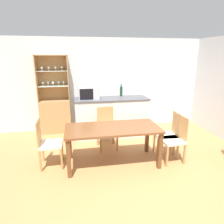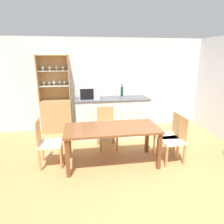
{
  "view_description": "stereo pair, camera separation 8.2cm",
  "coord_description": "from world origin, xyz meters",
  "px_view_note": "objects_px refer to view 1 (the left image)",
  "views": [
    {
      "loc": [
        -1.08,
        -3.05,
        2.07
      ],
      "look_at": [
        -0.31,
        1.18,
        0.85
      ],
      "focal_mm": 32.0,
      "sensor_mm": 36.0,
      "label": 1
    },
    {
      "loc": [
        -1.0,
        -3.06,
        2.07
      ],
      "look_at": [
        -0.31,
        1.18,
        0.85
      ],
      "focal_mm": 32.0,
      "sensor_mm": 36.0,
      "label": 2
    }
  ],
  "objects_px": {
    "dining_chair_side_right_far": "(169,135)",
    "wine_bottle": "(121,91)",
    "display_cabinet": "(55,111)",
    "dining_chair_head_far": "(107,128)",
    "dining_table": "(113,132)",
    "dining_chair_side_right_near": "(174,139)",
    "microwave": "(89,93)",
    "dining_chair_side_left_far": "(48,143)"
  },
  "relations": [
    {
      "from": "dining_chair_side_right_far",
      "to": "wine_bottle",
      "type": "bearing_deg",
      "value": 27.97
    },
    {
      "from": "display_cabinet",
      "to": "wine_bottle",
      "type": "relative_size",
      "value": 6.44
    },
    {
      "from": "dining_chair_head_far",
      "to": "wine_bottle",
      "type": "bearing_deg",
      "value": -123.94
    },
    {
      "from": "display_cabinet",
      "to": "dining_table",
      "type": "xyz_separation_m",
      "value": [
        1.24,
        -1.96,
        0.05
      ]
    },
    {
      "from": "dining_chair_side_right_near",
      "to": "microwave",
      "type": "height_order",
      "value": "microwave"
    },
    {
      "from": "dining_chair_head_far",
      "to": "display_cabinet",
      "type": "bearing_deg",
      "value": -48.33
    },
    {
      "from": "dining_chair_side_right_far",
      "to": "wine_bottle",
      "type": "xyz_separation_m",
      "value": [
        -0.68,
        1.55,
        0.68
      ]
    },
    {
      "from": "dining_chair_side_right_near",
      "to": "dining_chair_side_left_far",
      "type": "xyz_separation_m",
      "value": [
        -2.44,
        0.24,
        0.0
      ]
    },
    {
      "from": "display_cabinet",
      "to": "dining_chair_side_right_near",
      "type": "relative_size",
      "value": 2.23
    },
    {
      "from": "dining_chair_side_right_near",
      "to": "wine_bottle",
      "type": "xyz_separation_m",
      "value": [
        -0.68,
        1.79,
        0.68
      ]
    },
    {
      "from": "dining_table",
      "to": "microwave",
      "type": "distance_m",
      "value": 1.56
    },
    {
      "from": "wine_bottle",
      "to": "microwave",
      "type": "bearing_deg",
      "value": -165.47
    },
    {
      "from": "dining_chair_side_left_far",
      "to": "microwave",
      "type": "distance_m",
      "value": 1.73
    },
    {
      "from": "dining_table",
      "to": "dining_chair_side_right_far",
      "type": "height_order",
      "value": "dining_chair_side_right_far"
    },
    {
      "from": "dining_chair_side_right_far",
      "to": "dining_chair_side_left_far",
      "type": "bearing_deg",
      "value": 94.14
    },
    {
      "from": "dining_chair_side_left_far",
      "to": "dining_chair_head_far",
      "type": "bearing_deg",
      "value": 115.66
    },
    {
      "from": "microwave",
      "to": "display_cabinet",
      "type": "bearing_deg",
      "value": 149.86
    },
    {
      "from": "dining_chair_head_far",
      "to": "dining_chair_side_left_far",
      "type": "bearing_deg",
      "value": 23.16
    },
    {
      "from": "dining_chair_side_right_far",
      "to": "display_cabinet",
      "type": "bearing_deg",
      "value": 57.39
    },
    {
      "from": "dining_table",
      "to": "microwave",
      "type": "relative_size",
      "value": 3.53
    },
    {
      "from": "dining_chair_side_right_far",
      "to": "microwave",
      "type": "height_order",
      "value": "microwave"
    },
    {
      "from": "display_cabinet",
      "to": "microwave",
      "type": "xyz_separation_m",
      "value": [
        0.9,
        -0.52,
        0.56
      ]
    },
    {
      "from": "dining_chair_side_right_far",
      "to": "microwave",
      "type": "relative_size",
      "value": 1.85
    },
    {
      "from": "wine_bottle",
      "to": "dining_chair_side_right_far",
      "type": "bearing_deg",
      "value": -66.23
    },
    {
      "from": "microwave",
      "to": "dining_chair_side_left_far",
      "type": "bearing_deg",
      "value": -123.88
    },
    {
      "from": "display_cabinet",
      "to": "dining_chair_side_left_far",
      "type": "distance_m",
      "value": 1.85
    },
    {
      "from": "dining_table",
      "to": "wine_bottle",
      "type": "bearing_deg",
      "value": 72.02
    },
    {
      "from": "dining_chair_side_right_near",
      "to": "microwave",
      "type": "bearing_deg",
      "value": 40.92
    },
    {
      "from": "dining_chair_side_right_near",
      "to": "dining_chair_side_right_far",
      "type": "relative_size",
      "value": 1.0
    },
    {
      "from": "dining_table",
      "to": "dining_chair_side_right_far",
      "type": "bearing_deg",
      "value": 5.57
    },
    {
      "from": "dining_chair_head_far",
      "to": "dining_chair_side_right_near",
      "type": "bearing_deg",
      "value": 141.45
    },
    {
      "from": "display_cabinet",
      "to": "dining_chair_side_right_near",
      "type": "xyz_separation_m",
      "value": [
        2.46,
        -2.08,
        -0.15
      ]
    },
    {
      "from": "dining_chair_side_right_far",
      "to": "microwave",
      "type": "xyz_separation_m",
      "value": [
        -1.56,
        1.32,
        0.7
      ]
    },
    {
      "from": "dining_chair_side_right_near",
      "to": "dining_chair_head_far",
      "type": "xyz_separation_m",
      "value": [
        -1.23,
        0.86,
        0.0
      ]
    },
    {
      "from": "dining_table",
      "to": "dining_chair_head_far",
      "type": "xyz_separation_m",
      "value": [
        -0.0,
        0.74,
        -0.19
      ]
    },
    {
      "from": "dining_table",
      "to": "wine_bottle",
      "type": "relative_size",
      "value": 5.51
    },
    {
      "from": "dining_chair_side_right_near",
      "to": "dining_chair_side_right_far",
      "type": "distance_m",
      "value": 0.24
    },
    {
      "from": "microwave",
      "to": "wine_bottle",
      "type": "distance_m",
      "value": 0.91
    },
    {
      "from": "dining_chair_side_right_near",
      "to": "dining_table",
      "type": "bearing_deg",
      "value": 80.29
    },
    {
      "from": "dining_chair_side_right_far",
      "to": "wine_bottle",
      "type": "distance_m",
      "value": 1.82
    },
    {
      "from": "dining_chair_side_right_far",
      "to": "dining_chair_head_far",
      "type": "relative_size",
      "value": 1.0
    },
    {
      "from": "display_cabinet",
      "to": "dining_table",
      "type": "height_order",
      "value": "display_cabinet"
    }
  ]
}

